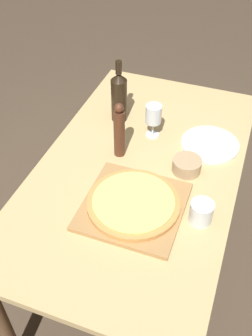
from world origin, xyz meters
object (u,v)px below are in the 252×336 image
pepper_mill (119,131)px  small_bowl (187,165)px  wine_bottle (119,96)px  pizza (133,203)px  wine_glass (154,115)px

pepper_mill → small_bowl: (0.30, -0.00, -0.09)m
pepper_mill → wine_bottle: bearing=111.1°
pizza → pepper_mill: bearing=120.3°
pizza → wine_glass: size_ratio=2.18×
pepper_mill → wine_glass: pepper_mill is taller
pepper_mill → wine_glass: size_ratio=1.62×
wine_bottle → wine_glass: wine_bottle is taller
wine_bottle → small_bowl: wine_bottle is taller
pizza → pepper_mill: size_ratio=1.35×
wine_bottle → small_bowl: size_ratio=2.54×
wine_glass → small_bowl: bearing=-41.3°
wine_bottle → wine_glass: bearing=-19.7°
pizza → wine_bottle: size_ratio=1.15×
pepper_mill → small_bowl: pepper_mill is taller
pizza → wine_bottle: 0.58m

